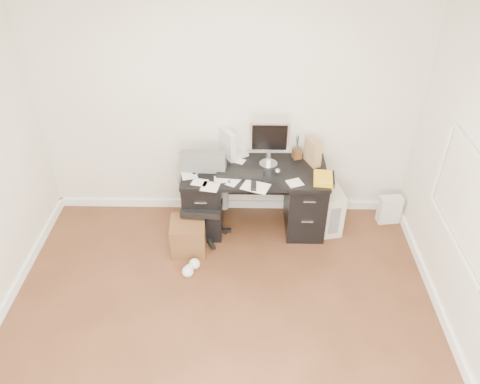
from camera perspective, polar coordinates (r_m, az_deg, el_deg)
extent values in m
plane|color=#492A17|center=(4.19, -2.54, -18.72)|extent=(4.00, 4.00, 0.00)
cube|color=beige|center=(4.88, -1.65, 10.90)|extent=(4.00, 0.02, 2.70)
cube|color=white|center=(2.53, -4.22, 19.39)|extent=(4.00, 4.00, 0.02)
cube|color=white|center=(5.55, -1.43, -1.43)|extent=(4.00, 0.03, 0.10)
cube|color=white|center=(4.50, 24.85, -17.13)|extent=(0.03, 4.00, 0.10)
cube|color=black|center=(4.87, 1.83, 2.49)|extent=(1.50, 0.70, 0.04)
cube|color=black|center=(5.11, -4.43, -0.96)|extent=(0.40, 0.60, 0.71)
cube|color=black|center=(5.13, 7.91, -1.09)|extent=(0.40, 0.60, 0.71)
cube|color=black|center=(5.30, 1.75, 1.98)|extent=(0.70, 0.03, 0.51)
cube|color=black|center=(4.78, 0.00, 2.21)|extent=(0.49, 0.20, 0.03)
sphere|color=silver|center=(4.81, 4.60, 2.55)|extent=(0.07, 0.07, 0.06)
cylinder|color=#152196|center=(4.84, -4.77, 3.48)|extent=(0.08, 0.08, 0.16)
cube|color=silver|center=(5.01, -1.56, 5.92)|extent=(0.26, 0.31, 0.32)
cube|color=#946A47|center=(4.97, 8.85, 4.87)|extent=(0.20, 0.26, 0.27)
cube|color=gold|center=(4.77, 10.18, 1.63)|extent=(0.23, 0.28, 0.04)
cube|color=beige|center=(5.26, 10.48, -1.68)|extent=(0.33, 0.55, 0.52)
cube|color=silver|center=(5.53, 17.76, -2.04)|extent=(0.26, 0.20, 0.33)
cube|color=#502F18|center=(4.94, -6.33, -5.32)|extent=(0.38, 0.38, 0.35)
cube|color=slate|center=(5.44, 9.80, -2.24)|extent=(0.40, 0.36, 0.20)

